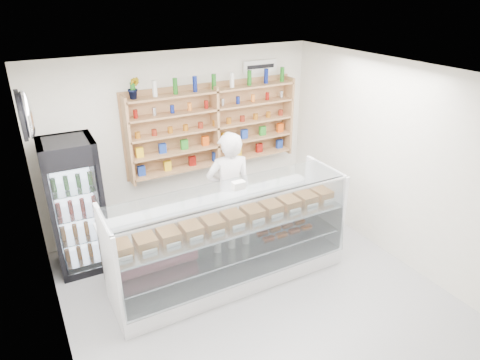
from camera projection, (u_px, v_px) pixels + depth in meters
room at (265, 206)px, 4.81m from camera, size 5.00×5.00×5.00m
display_counter at (229, 255)px, 5.72m from camera, size 3.13×0.94×1.36m
shop_worker at (229, 192)px, 6.22m from camera, size 0.75×0.57×1.83m
drinks_cooler at (76, 206)px, 5.75m from camera, size 0.70×0.68×1.89m
wall_shelving at (215, 127)px, 6.81m from camera, size 2.84×0.28×1.33m
potted_plant at (134, 88)px, 5.96m from camera, size 0.21×0.19×0.31m
security_mirror at (26, 115)px, 4.38m from camera, size 0.15×0.50×0.50m
wall_sign at (260, 66)px, 6.95m from camera, size 0.62×0.03×0.20m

